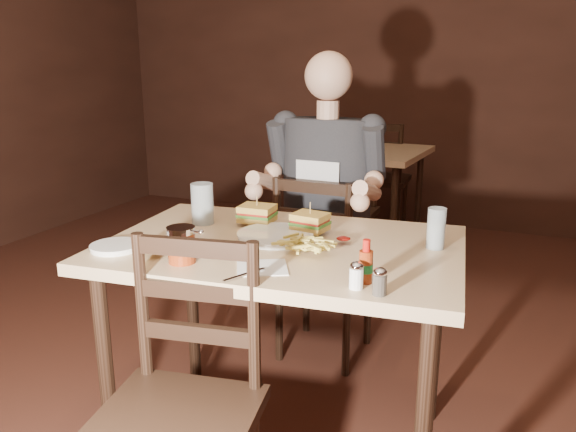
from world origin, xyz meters
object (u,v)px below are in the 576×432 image
at_px(main_table, 282,267).
at_px(chair_near, 173,422).
at_px(side_plate, 115,248).
at_px(hot_sauce, 366,261).
at_px(bg_table, 364,162).
at_px(glass_left, 202,204).
at_px(bg_chair_far, 381,179).
at_px(bg_chair_near, 340,213).
at_px(diner, 324,164).
at_px(glass_right, 436,228).
at_px(dinner_plate, 275,236).
at_px(chair_far, 326,266).
at_px(syrup_dispenser, 181,245).

height_order(main_table, chair_near, chair_near).
distance_m(main_table, side_plate, 0.55).
distance_m(chair_near, hot_sauce, 0.66).
relative_size(bg_table, glass_left, 5.69).
relative_size(chair_near, hot_sauce, 7.30).
bearing_deg(bg_chair_far, bg_chair_near, 87.72).
relative_size(diner, glass_right, 7.11).
distance_m(main_table, dinner_plate, 0.11).
relative_size(chair_far, dinner_plate, 3.46).
xyz_separation_m(diner, glass_left, (-0.28, -0.55, -0.08)).
xyz_separation_m(chair_far, bg_chair_far, (-0.22, 2.01, 0.02)).
xyz_separation_m(main_table, glass_left, (-0.36, 0.10, 0.16)).
distance_m(dinner_plate, hot_sauce, 0.47).
height_order(hot_sauce, side_plate, hot_sauce).
bearing_deg(bg_chair_near, syrup_dispenser, -86.59).
distance_m(glass_right, syrup_dispenser, 0.80).
distance_m(main_table, hot_sauce, 0.44).
distance_m(bg_chair_near, diner, 1.10).
relative_size(main_table, glass_right, 9.25).
distance_m(bg_table, glass_left, 2.07).
bearing_deg(dinner_plate, glass_left, 167.97).
relative_size(bg_chair_near, glass_right, 6.70).
bearing_deg(bg_table, main_table, -82.24).
relative_size(chair_far, syrup_dispenser, 7.95).
bearing_deg(chair_far, dinner_plate, 95.46).
bearing_deg(bg_chair_far, side_plate, 84.40).
distance_m(main_table, glass_left, 0.41).
bearing_deg(glass_left, bg_chair_far, 88.48).
distance_m(chair_far, bg_chair_near, 0.94).
height_order(main_table, syrup_dispenser, syrup_dispenser).
distance_m(chair_far, hot_sauce, 1.10).
bearing_deg(syrup_dispenser, diner, 77.31).
height_order(main_table, dinner_plate, dinner_plate).
relative_size(chair_near, glass_left, 5.89).
height_order(bg_table, dinner_plate, dinner_plate).
distance_m(glass_left, syrup_dispenser, 0.42).
xyz_separation_m(bg_table, chair_far, (0.22, -1.46, -0.24)).
xyz_separation_m(chair_far, diner, (-0.00, -0.05, 0.49)).
distance_m(main_table, diner, 0.70).
bearing_deg(side_plate, chair_near, -37.65).
bearing_deg(chair_near, dinner_plate, 78.65).
height_order(chair_near, bg_chair_near, chair_near).
bearing_deg(glass_right, bg_chair_near, 117.56).
xyz_separation_m(hot_sauce, side_plate, (-0.81, -0.03, -0.06)).
relative_size(bg_table, side_plate, 5.56).
height_order(chair_near, syrup_dispenser, chair_near).
bearing_deg(diner, glass_right, -40.61).
height_order(dinner_plate, hot_sauce, hot_sauce).
distance_m(chair_near, glass_left, 0.85).
relative_size(chair_near, dinner_plate, 3.53).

